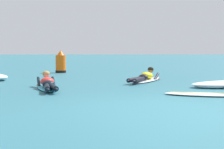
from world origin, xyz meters
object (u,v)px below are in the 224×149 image
at_px(surfer_far, 146,78).
at_px(channel_marker_buoy, 61,64).
at_px(drifting_surfboard, 205,94).
at_px(surfer_near, 48,84).

distance_m(surfer_far, channel_marker_buoy, 5.80).
height_order(surfer_far, drifting_surfboard, surfer_far).
xyz_separation_m(drifting_surfboard, channel_marker_buoy, (-4.95, 8.00, 0.41)).
distance_m(surfer_near, channel_marker_buoy, 6.69).
bearing_deg(surfer_far, drifting_surfboard, -72.34).
xyz_separation_m(surfer_far, drifting_surfboard, (1.15, -3.62, -0.10)).
distance_m(surfer_far, drifting_surfboard, 3.80).
bearing_deg(channel_marker_buoy, surfer_near, -83.42).
bearing_deg(drifting_surfboard, channel_marker_buoy, 121.75).
relative_size(surfer_far, channel_marker_buoy, 2.44).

